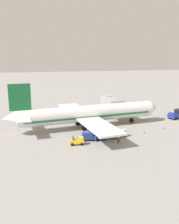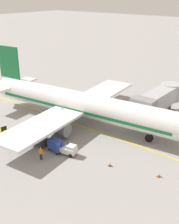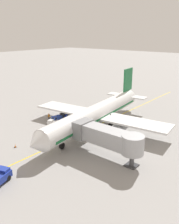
{
  "view_description": "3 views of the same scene",
  "coord_description": "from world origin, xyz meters",
  "px_view_note": "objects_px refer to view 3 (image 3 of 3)",
  "views": [
    {
      "loc": [
        51.49,
        -11.47,
        16.11
      ],
      "look_at": [
        0.45,
        1.5,
        3.87
      ],
      "focal_mm": 39.0,
      "sensor_mm": 36.0,
      "label": 1
    },
    {
      "loc": [
        30.71,
        28.5,
        19.35
      ],
      "look_at": [
        -0.06,
        3.86,
        2.73
      ],
      "focal_mm": 46.42,
      "sensor_mm": 36.0,
      "label": 2
    },
    {
      "loc": [
        -29.77,
        39.16,
        19.07
      ],
      "look_at": [
        0.05,
        2.86,
        3.69
      ],
      "focal_mm": 39.2,
      "sensor_mm": 36.0,
      "label": 3
    }
  ],
  "objects_px": {
    "baggage_tug_trailing": "(53,122)",
    "safety_cone_nose_right": "(35,134)",
    "jet_bridge": "(107,137)",
    "parked_airliner": "(97,113)",
    "baggage_cart_second_in_train": "(65,115)",
    "baggage_tug_spare": "(75,110)",
    "baggage_cart_front": "(57,119)",
    "ground_crew_wing_walker": "(49,116)",
    "safety_cone_nose_left": "(15,146)",
    "baggage_tug_lead": "(66,116)",
    "baggage_cart_third_in_train": "(74,113)"
  },
  "relations": [
    {
      "from": "baggage_tug_lead",
      "to": "safety_cone_nose_right",
      "type": "xyz_separation_m",
      "value": [
        -1.81,
        10.53,
        -0.42
      ]
    },
    {
      "from": "baggage_tug_trailing",
      "to": "baggage_tug_spare",
      "type": "relative_size",
      "value": 1.01
    },
    {
      "from": "jet_bridge",
      "to": "baggage_tug_spare",
      "type": "distance_m",
      "value": 23.67
    },
    {
      "from": "baggage_tug_trailing",
      "to": "ground_crew_wing_walker",
      "type": "height_order",
      "value": "ground_crew_wing_walker"
    },
    {
      "from": "baggage_cart_front",
      "to": "safety_cone_nose_right",
      "type": "relative_size",
      "value": 5.02
    },
    {
      "from": "baggage_cart_second_in_train",
      "to": "ground_crew_wing_walker",
      "type": "relative_size",
      "value": 1.75
    },
    {
      "from": "baggage_cart_front",
      "to": "baggage_cart_second_in_train",
      "type": "height_order",
      "value": "same"
    },
    {
      "from": "jet_bridge",
      "to": "baggage_tug_lead",
      "type": "bearing_deg",
      "value": -26.13
    },
    {
      "from": "baggage_tug_trailing",
      "to": "parked_airliner",
      "type": "bearing_deg",
      "value": -149.2
    },
    {
      "from": "safety_cone_nose_right",
      "to": "baggage_tug_lead",
      "type": "bearing_deg",
      "value": -80.24
    },
    {
      "from": "baggage_tug_spare",
      "to": "baggage_cart_front",
      "type": "distance_m",
      "value": 8.02
    },
    {
      "from": "baggage_tug_lead",
      "to": "baggage_cart_front",
      "type": "relative_size",
      "value": 0.94
    },
    {
      "from": "baggage_tug_spare",
      "to": "baggage_cart_front",
      "type": "xyz_separation_m",
      "value": [
        -1.88,
        7.79,
        0.24
      ]
    },
    {
      "from": "baggage_cart_front",
      "to": "baggage_tug_trailing",
      "type": "bearing_deg",
      "value": 102.1
    },
    {
      "from": "baggage_tug_trailing",
      "to": "baggage_cart_second_in_train",
      "type": "relative_size",
      "value": 0.9
    },
    {
      "from": "ground_crew_wing_walker",
      "to": "safety_cone_nose_left",
      "type": "height_order",
      "value": "ground_crew_wing_walker"
    },
    {
      "from": "baggage_cart_front",
      "to": "baggage_tug_lead",
      "type": "bearing_deg",
      "value": -84.72
    },
    {
      "from": "parked_airliner",
      "to": "jet_bridge",
      "type": "bearing_deg",
      "value": 135.26
    },
    {
      "from": "ground_crew_wing_walker",
      "to": "baggage_cart_third_in_train",
      "type": "bearing_deg",
      "value": -115.15
    },
    {
      "from": "baggage_tug_trailing",
      "to": "safety_cone_nose_left",
      "type": "distance_m",
      "value": 11.64
    },
    {
      "from": "baggage_cart_front",
      "to": "ground_crew_wing_walker",
      "type": "bearing_deg",
      "value": 0.36
    },
    {
      "from": "jet_bridge",
      "to": "baggage_cart_second_in_train",
      "type": "height_order",
      "value": "jet_bridge"
    },
    {
      "from": "jet_bridge",
      "to": "baggage_tug_trailing",
      "type": "relative_size",
      "value": 4.57
    },
    {
      "from": "baggage_cart_second_in_train",
      "to": "baggage_cart_third_in_train",
      "type": "relative_size",
      "value": 1.0
    },
    {
      "from": "baggage_cart_front",
      "to": "ground_crew_wing_walker",
      "type": "height_order",
      "value": "ground_crew_wing_walker"
    },
    {
      "from": "baggage_tug_lead",
      "to": "ground_crew_wing_walker",
      "type": "relative_size",
      "value": 1.64
    },
    {
      "from": "baggage_tug_spare",
      "to": "ground_crew_wing_walker",
      "type": "height_order",
      "value": "ground_crew_wing_walker"
    },
    {
      "from": "baggage_cart_front",
      "to": "baggage_cart_third_in_train",
      "type": "height_order",
      "value": "same"
    },
    {
      "from": "baggage_tug_trailing",
      "to": "safety_cone_nose_left",
      "type": "bearing_deg",
      "value": 104.07
    },
    {
      "from": "baggage_cart_second_in_train",
      "to": "safety_cone_nose_right",
      "type": "relative_size",
      "value": 5.02
    },
    {
      "from": "parked_airliner",
      "to": "ground_crew_wing_walker",
      "type": "bearing_deg",
      "value": 15.98
    },
    {
      "from": "jet_bridge",
      "to": "safety_cone_nose_left",
      "type": "bearing_deg",
      "value": 27.41
    },
    {
      "from": "baggage_tug_trailing",
      "to": "safety_cone_nose_right",
      "type": "distance_m",
      "value": 5.86
    },
    {
      "from": "baggage_tug_spare",
      "to": "baggage_cart_second_in_train",
      "type": "xyz_separation_m",
      "value": [
        -1.58,
        5.02,
        0.24
      ]
    },
    {
      "from": "baggage_tug_trailing",
      "to": "safety_cone_nose_right",
      "type": "relative_size",
      "value": 4.53
    },
    {
      "from": "ground_crew_wing_walker",
      "to": "parked_airliner",
      "type": "bearing_deg",
      "value": -164.02
    },
    {
      "from": "parked_airliner",
      "to": "baggage_cart_second_in_train",
      "type": "bearing_deg",
      "value": 2.69
    },
    {
      "from": "baggage_cart_front",
      "to": "ground_crew_wing_walker",
      "type": "distance_m",
      "value": 2.64
    },
    {
      "from": "ground_crew_wing_walker",
      "to": "safety_cone_nose_right",
      "type": "height_order",
      "value": "ground_crew_wing_walker"
    },
    {
      "from": "baggage_cart_third_in_train",
      "to": "safety_cone_nose_left",
      "type": "xyz_separation_m",
      "value": [
        -3.28,
        18.39,
        -0.66
      ]
    },
    {
      "from": "baggage_tug_lead",
      "to": "jet_bridge",
      "type": "bearing_deg",
      "value": 153.87
    },
    {
      "from": "jet_bridge",
      "to": "baggage_cart_front",
      "type": "bearing_deg",
      "value": -17.78
    },
    {
      "from": "parked_airliner",
      "to": "baggage_tug_spare",
      "type": "relative_size",
      "value": 14.11
    },
    {
      "from": "parked_airliner",
      "to": "safety_cone_nose_left",
      "type": "distance_m",
      "value": 17.29
    },
    {
      "from": "baggage_cart_third_in_train",
      "to": "ground_crew_wing_walker",
      "type": "xyz_separation_m",
      "value": [
        2.55,
        5.43,
        0.0
      ]
    },
    {
      "from": "safety_cone_nose_right",
      "to": "parked_airliner",
      "type": "bearing_deg",
      "value": -123.57
    },
    {
      "from": "baggage_cart_third_in_train",
      "to": "safety_cone_nose_left",
      "type": "distance_m",
      "value": 18.7
    },
    {
      "from": "parked_airliner",
      "to": "baggage_cart_third_in_train",
      "type": "bearing_deg",
      "value": -14.35
    },
    {
      "from": "ground_crew_wing_walker",
      "to": "safety_cone_nose_left",
      "type": "relative_size",
      "value": 2.86
    },
    {
      "from": "parked_airliner",
      "to": "baggage_tug_lead",
      "type": "distance_m",
      "value": 9.2
    }
  ]
}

